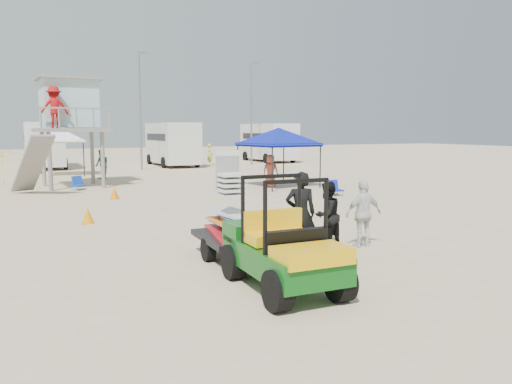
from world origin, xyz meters
name	(u,v)px	position (x,y,z in m)	size (l,w,h in m)	color
ground	(302,285)	(0.00, 0.00, 0.00)	(140.00, 140.00, 0.00)	beige
utility_cart	(283,239)	(-0.44, -0.10, 0.90)	(1.35, 2.55, 1.92)	#0C5013
surf_trailer	(231,221)	(-0.43, 2.23, 0.82)	(1.31, 2.37, 2.02)	black
man_left	(301,213)	(1.08, 1.93, 0.92)	(0.67, 0.44, 1.84)	black
man_mid	(327,215)	(1.93, 2.18, 0.78)	(0.76, 0.59, 1.56)	black
man_right	(363,214)	(2.78, 1.93, 0.79)	(0.92, 0.38, 1.57)	silver
lifeguard_tower	(68,108)	(-2.34, 18.05, 3.78)	(3.41, 3.41, 5.07)	gray
canopy_blue	(279,131)	(6.73, 13.80, 2.69)	(3.44, 3.44, 3.24)	black
canopy_white_c	(60,130)	(-2.28, 24.85, 2.71)	(2.97, 2.97, 3.26)	black
umbrella_b	(3,167)	(-5.29, 20.01, 0.91)	(1.98, 2.01, 1.81)	yellow
cone_near	(115,193)	(-1.16, 12.77, 0.25)	(0.34, 0.34, 0.50)	orange
cone_far	(88,215)	(-2.75, 7.72, 0.25)	(0.34, 0.34, 0.50)	orange
beach_chair_a	(78,183)	(-2.18, 16.61, 0.31)	(0.73, 0.82, 0.64)	#1144B8
beach_chair_b	(229,182)	(4.25, 14.01, 0.31)	(0.67, 0.73, 0.64)	#0F11AA
beach_chair_c	(334,188)	(7.42, 10.05, 0.31)	(0.54, 0.58, 0.64)	#1024B6
rv_mid_left	(44,143)	(-3.00, 31.49, 1.80)	(2.65, 6.50, 3.25)	silver
rv_mid_right	(172,142)	(6.00, 29.99, 1.80)	(2.64, 7.00, 3.25)	silver
rv_far_right	(268,141)	(15.00, 31.49, 1.80)	(2.64, 6.60, 3.25)	silver
light_pole_left	(140,111)	(3.00, 27.00, 4.00)	(0.14, 0.14, 8.00)	slate
light_pole_right	(251,114)	(12.00, 28.50, 4.00)	(0.14, 0.14, 8.00)	slate
distant_beachgoers	(96,167)	(-0.96, 19.52, 0.84)	(17.22, 16.53, 1.72)	#477756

